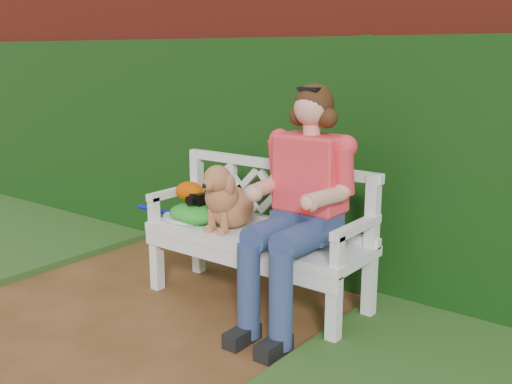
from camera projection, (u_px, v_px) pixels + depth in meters
The scene contains 10 objects.
ground at pixel (74, 342), 3.40m from camera, with size 60.00×60.00×0.00m, color #4B2E15.
brick_wall at pixel (272, 119), 4.61m from camera, with size 10.00×0.30×2.20m, color maroon.
ivy_hedge at pixel (254, 155), 4.50m from camera, with size 10.00×0.18×1.70m, color #133B0B.
garden_bench at pixel (256, 269), 3.85m from camera, with size 1.58×0.60×0.48m, color white, non-canonical shape.
seated_woman at pixel (305, 208), 3.50m from camera, with size 0.60×0.80×1.42m, color red, non-canonical shape.
dog at pixel (228, 196), 3.86m from camera, with size 0.29×0.40×0.44m, color brown, non-canonical shape.
tennis_racket at pixel (184, 216), 4.12m from camera, with size 0.70×0.30×0.03m, color white, non-canonical shape.
green_bag at pixel (195, 213), 4.04m from camera, with size 0.38×0.29×0.13m, color #2D8B3E, non-canonical shape.
camera_item at pixel (197, 199), 4.00m from camera, with size 0.11×0.08×0.07m, color black.
baseball_glove at pixel (189, 191), 4.07m from camera, with size 0.22×0.16×0.14m, color #BA4500.
Camera 1 is at (2.72, -1.84, 1.61)m, focal length 42.00 mm.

